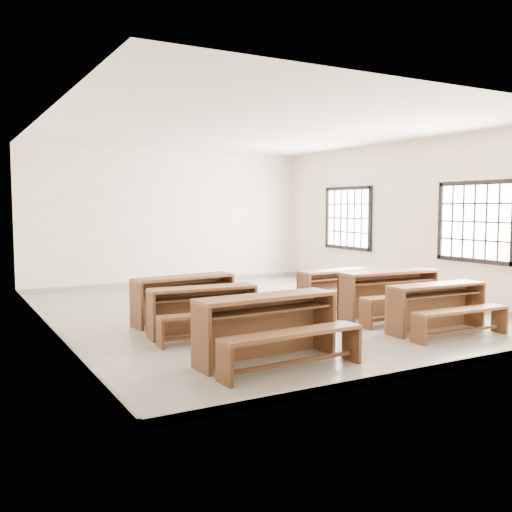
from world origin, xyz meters
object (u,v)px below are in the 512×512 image
desk_set_1 (204,308)px  desk_set_2 (186,296)px  desk_set_0 (269,324)px  desk_set_3 (439,304)px  desk_set_5 (338,286)px  desk_set_4 (391,291)px

desk_set_1 → desk_set_2: desk_set_2 is taller
desk_set_0 → desk_set_1: desk_set_0 is taller
desk_set_1 → desk_set_3: desk_set_3 is taller
desk_set_1 → desk_set_3: 3.49m
desk_set_3 → desk_set_1: bearing=157.5°
desk_set_0 → desk_set_5: bearing=38.1°
desk_set_1 → desk_set_2: size_ratio=0.92×
desk_set_3 → desk_set_5: (-0.02, 2.42, -0.01)m
desk_set_0 → desk_set_1: size_ratio=1.12×
desk_set_0 → desk_set_2: size_ratio=1.03×
desk_set_2 → desk_set_3: size_ratio=1.08×
desk_set_2 → desk_set_4: size_ratio=0.97×
desk_set_3 → desk_set_4: desk_set_4 is taller
desk_set_1 → desk_set_3: bearing=-20.5°
desk_set_4 → desk_set_5: desk_set_4 is taller
desk_set_2 → desk_set_3: bearing=-45.6°
desk_set_0 → desk_set_5: size_ratio=1.16×
desk_set_2 → desk_set_5: size_ratio=1.12×
desk_set_3 → desk_set_4: bearing=87.0°
desk_set_5 → desk_set_0: bearing=-141.5°
desk_set_0 → desk_set_3: (3.05, 0.19, -0.05)m
desk_set_0 → desk_set_2: 2.64m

